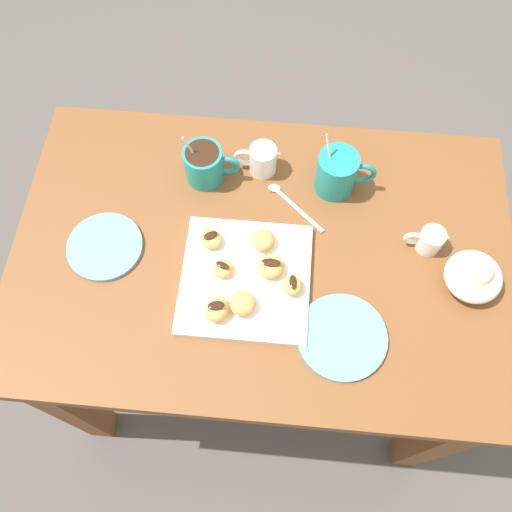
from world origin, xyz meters
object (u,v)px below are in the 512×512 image
at_px(dining_table, 262,280).
at_px(saucer_sky_right, 105,247).
at_px(beignet_6, 223,269).
at_px(coffee_mug_teal_left, 205,164).
at_px(beignet_3, 292,285).
at_px(beignet_5, 211,239).
at_px(saucer_sky_left, 342,337).
at_px(pastry_plate_square, 246,279).
at_px(ice_cream_bowl, 474,276).
at_px(beignet_4, 243,303).
at_px(cream_pitcher_white, 262,159).
at_px(beignet_1, 217,309).
at_px(beignet_2, 271,267).
at_px(chocolate_sauce_pitcher, 430,239).
at_px(beignet_0, 262,240).
at_px(coffee_mug_teal_right, 338,172).

xyz_separation_m(dining_table, saucer_sky_right, (-0.33, -0.02, 0.16)).
bearing_deg(beignet_6, coffee_mug_teal_left, 105.76).
relative_size(coffee_mug_teal_left, beignet_3, 3.11).
bearing_deg(beignet_5, saucer_sky_left, -32.59).
xyz_separation_m(pastry_plate_square, saucer_sky_left, (0.20, -0.10, -0.00)).
xyz_separation_m(dining_table, ice_cream_bowl, (0.43, -0.03, 0.19)).
bearing_deg(ice_cream_bowl, beignet_4, -167.62).
bearing_deg(pastry_plate_square, coffee_mug_teal_left, 114.62).
height_order(cream_pitcher_white, saucer_sky_left, cream_pitcher_white).
height_order(beignet_1, beignet_3, beignet_1).
xyz_separation_m(cream_pitcher_white, ice_cream_bowl, (0.44, -0.24, -0.00)).
xyz_separation_m(ice_cream_bowl, beignet_2, (-0.40, -0.02, -0.00)).
xyz_separation_m(saucer_sky_left, beignet_2, (-0.15, 0.12, 0.03)).
bearing_deg(beignet_1, cream_pitcher_white, 80.88).
relative_size(pastry_plate_square, saucer_sky_right, 1.64).
height_order(saucer_sky_left, beignet_4, beignet_4).
bearing_deg(beignet_6, saucer_sky_right, 171.24).
bearing_deg(beignet_6, ice_cream_bowl, 3.14).
xyz_separation_m(pastry_plate_square, beignet_2, (0.05, 0.02, 0.03)).
xyz_separation_m(pastry_plate_square, saucer_sky_right, (-0.30, 0.05, -0.00)).
xyz_separation_m(chocolate_sauce_pitcher, beignet_0, (-0.35, -0.03, 0.00)).
bearing_deg(beignet_2, pastry_plate_square, -157.06).
distance_m(pastry_plate_square, beignet_4, 0.07).
distance_m(dining_table, beignet_5, 0.21).
relative_size(saucer_sky_left, beignet_1, 3.30).
xyz_separation_m(dining_table, beignet_2, (0.02, -0.05, 0.18)).
xyz_separation_m(ice_cream_bowl, beignet_1, (-0.50, -0.12, -0.00)).
xyz_separation_m(coffee_mug_teal_right, ice_cream_bowl, (0.28, -0.21, -0.02)).
distance_m(pastry_plate_square, beignet_2, 0.06).
height_order(beignet_0, beignet_1, beignet_1).
relative_size(pastry_plate_square, beignet_5, 5.32).
bearing_deg(beignet_5, cream_pitcher_white, 66.48).
relative_size(chocolate_sauce_pitcher, beignet_5, 1.87).
bearing_deg(saucer_sky_left, beignet_4, 168.41).
bearing_deg(saucer_sky_left, dining_table, 134.70).
bearing_deg(beignet_0, beignet_1, -114.78).
distance_m(coffee_mug_teal_right, saucer_sky_right, 0.52).
bearing_deg(cream_pitcher_white, ice_cream_bowl, -28.46).
bearing_deg(saucer_sky_left, coffee_mug_teal_left, 131.67).
relative_size(saucer_sky_left, beignet_6, 4.35).
relative_size(beignet_3, beignet_6, 1.05).
relative_size(pastry_plate_square, ice_cream_bowl, 2.26).
xyz_separation_m(saucer_sky_left, beignet_3, (-0.10, 0.09, 0.03)).
height_order(coffee_mug_teal_left, beignet_5, coffee_mug_teal_left).
bearing_deg(coffee_mug_teal_right, cream_pitcher_white, 169.75).
height_order(coffee_mug_teal_left, beignet_2, coffee_mug_teal_left).
bearing_deg(beignet_2, ice_cream_bowl, 2.17).
height_order(dining_table, beignet_3, beignet_3).
distance_m(pastry_plate_square, beignet_0, 0.09).
bearing_deg(beignet_5, beignet_2, -22.38).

